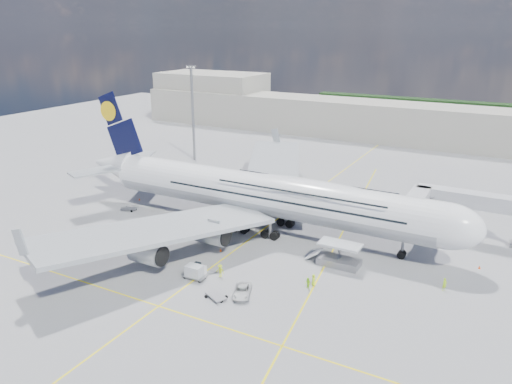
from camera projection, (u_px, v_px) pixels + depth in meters
The scene contains 31 objects.
ground at pixel (236, 250), 82.93m from camera, with size 300.00×300.00×0.00m, color gray.
taxi_line_main at pixel (236, 250), 82.93m from camera, with size 0.25×220.00×0.01m, color #FFE90D.
taxi_line_cross at pixel (159, 306), 66.27m from camera, with size 120.00×0.25×0.01m, color #FFE90D.
taxi_line_diag at pixel (336, 244), 84.92m from camera, with size 0.25×100.00×0.01m, color #FFE90D.
airliner at pixel (265, 194), 88.96m from camera, with size 77.26×79.15×23.71m.
jet_bridge at pixel (449, 203), 84.70m from camera, with size 18.80×12.10×8.50m.
cargo_loader at pixel (338, 257), 77.33m from camera, with size 8.53×3.20×3.67m.
light_mast at pixel (193, 112), 134.33m from camera, with size 3.00×0.70×25.50m.
terminal at pixel (386, 122), 160.16m from camera, with size 180.00×16.00×12.00m, color #B2AD9E.
hangar at pixel (212, 96), 195.07m from camera, with size 40.00×22.00×18.00m, color #B2AD9E.
dolly_row_a at pixel (91, 235), 88.04m from camera, with size 2.58×1.38×0.38m.
dolly_row_b at pixel (165, 233), 87.22m from camera, with size 2.93×1.81×1.75m.
dolly_row_c at pixel (156, 227), 91.24m from camera, with size 2.99×2.17×0.39m.
dolly_back at pixel (129, 209), 100.48m from camera, with size 3.48×2.77×0.45m.
dolly_nose_far at pixel (216, 296), 68.09m from camera, with size 3.53×2.84×0.46m.
dolly_nose_near at pixel (194, 272), 73.13m from camera, with size 3.35×1.84×2.10m.
baggage_tug at pixel (197, 269), 74.74m from camera, with size 2.80×1.43×1.71m.
catering_truck_inner at pixel (262, 182), 112.87m from camera, with size 6.89×4.14×3.84m.
catering_truck_outer at pixel (280, 159), 130.87m from camera, with size 7.88×4.29×4.45m.
service_van at pixel (242, 291), 68.66m from camera, with size 2.21×4.80×1.33m, color silver.
crew_nose at pixel (445, 284), 69.93m from camera, with size 0.68×0.45×1.87m, color #B2EA18.
crew_loader at pixel (308, 283), 70.39m from camera, with size 0.83×0.65×1.71m, color #AAFF1A.
crew_wing at pixel (176, 226), 90.38m from camera, with size 1.13×0.47×1.93m, color #B9FF1A.
crew_van at pixel (314, 280), 71.37m from camera, with size 0.83×0.54×1.71m, color #C6F219.
crew_tug at pixel (220, 271), 73.74m from camera, with size 1.28×0.74×1.99m, color #CDE618.
cone_nose at pixel (480, 267), 76.42m from camera, with size 0.40×0.40×0.50m.
cone_wing_left_inner at pixel (256, 195), 108.47m from camera, with size 0.50×0.50×0.64m.
cone_wing_left_outer at pixel (272, 181), 118.28m from camera, with size 0.40×0.40×0.51m.
cone_wing_right_inner at pixel (221, 250), 82.22m from camera, with size 0.38×0.38×0.49m.
cone_wing_right_outer at pixel (130, 251), 81.97m from camera, with size 0.38×0.38×0.48m.
cone_tail at pixel (139, 199), 106.30m from camera, with size 0.38×0.38×0.48m.
Camera 1 is at (39.08, -64.77, 35.48)m, focal length 35.00 mm.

